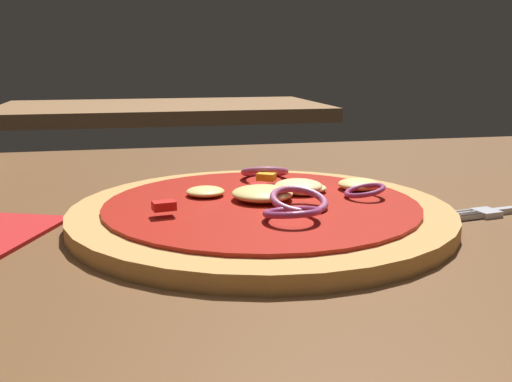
% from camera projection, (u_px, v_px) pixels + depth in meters
% --- Properties ---
extents(dining_table, '(1.44, 0.88, 0.04)m').
position_uv_depth(dining_table, '(207.00, 262.00, 0.42)').
color(dining_table, brown).
rests_on(dining_table, ground).
extents(pizza, '(0.30, 0.30, 0.03)m').
position_uv_depth(pizza, '(264.00, 210.00, 0.46)').
color(pizza, tan).
rests_on(pizza, dining_table).
extents(fork, '(0.16, 0.04, 0.01)m').
position_uv_depth(fork, '(511.00, 210.00, 0.48)').
color(fork, silver).
rests_on(fork, dining_table).
extents(background_table, '(0.89, 0.48, 0.04)m').
position_uv_depth(background_table, '(164.00, 111.00, 1.62)').
color(background_table, brown).
rests_on(background_table, ground).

